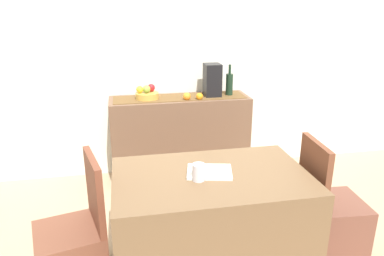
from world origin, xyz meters
name	(u,v)px	position (x,y,z in m)	size (l,w,h in m)	color
ground_plane	(204,224)	(0.00, 0.00, -0.01)	(6.40, 6.40, 0.02)	tan
room_wall_rear	(180,46)	(0.00, 1.18, 1.35)	(6.40, 0.06, 2.70)	silver
sideboard_console	(180,138)	(-0.05, 0.92, 0.43)	(1.40, 0.42, 0.87)	brown
table_runner	(180,97)	(-0.05, 0.92, 0.87)	(1.31, 0.32, 0.01)	brown
fruit_bowl	(147,96)	(-0.38, 0.92, 0.90)	(0.23, 0.23, 0.06)	gold
apple_rear	(147,89)	(-0.38, 0.91, 0.97)	(0.08, 0.08, 0.08)	#86A23D
apple_right	(140,89)	(-0.45, 0.92, 0.97)	(0.07, 0.07, 0.07)	gold
apple_upper	(151,88)	(-0.33, 0.97, 0.97)	(0.08, 0.08, 0.08)	red
wine_bottle	(229,84)	(0.46, 0.92, 0.99)	(0.07, 0.07, 0.32)	#19301F
coffee_maker	(212,80)	(0.28, 0.92, 1.03)	(0.16, 0.18, 0.33)	black
orange_loose_end	(200,96)	(0.12, 0.80, 0.90)	(0.07, 0.07, 0.07)	orange
orange_loose_mid	(187,96)	(0.00, 0.80, 0.91)	(0.08, 0.08, 0.08)	orange
dining_table	(210,225)	(-0.10, -0.57, 0.37)	(1.23, 0.78, 0.74)	brown
open_book	(209,172)	(-0.10, -0.55, 0.75)	(0.28, 0.21, 0.02)	white
coffee_cup	(199,172)	(-0.19, -0.63, 0.79)	(0.08, 0.08, 0.11)	silver
chair_near_window	(74,254)	(-0.98, -0.57, 0.27)	(0.48, 0.48, 0.90)	brown
chair_by_corner	(330,224)	(0.78, -0.57, 0.27)	(0.43, 0.43, 0.90)	brown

